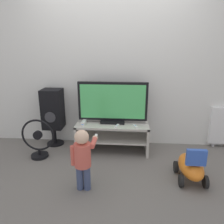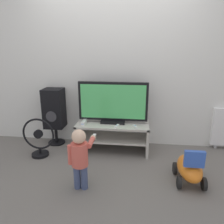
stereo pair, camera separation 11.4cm
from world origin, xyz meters
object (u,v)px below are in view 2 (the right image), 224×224
television (113,103)px  ride_on_toy (190,168)px  remote_primary (135,126)px  remote_secondary (117,126)px  speaker_tower (54,110)px  game_console (84,122)px  child (80,154)px  floor_fan (39,139)px

television → ride_on_toy: television is taller
remote_primary → ride_on_toy: bearing=-41.5°
remote_primary → remote_secondary: (-0.26, -0.01, 0.00)m
remote_primary → speaker_tower: bearing=168.0°
game_console → ride_on_toy: game_console is taller
speaker_tower → ride_on_toy: bearing=-23.7°
television → remote_primary: (0.34, -0.16, -0.29)m
remote_secondary → television: bearing=112.8°
child → floor_fan: 1.06m
child → speaker_tower: 1.34m
speaker_tower → floor_fan: speaker_tower is taller
remote_primary → speaker_tower: speaker_tower is taller
television → remote_primary: 0.48m
remote_secondary → floor_fan: bearing=-171.8°
game_console → remote_secondary: game_console is taller
floor_fan → speaker_tower: bearing=79.5°
child → floor_fan: bearing=139.8°
game_console → remote_primary: game_console is taller
remote_primary → child: 1.03m
ride_on_toy → remote_secondary: bearing=148.4°
remote_primary → speaker_tower: 1.33m
floor_fan → ride_on_toy: floor_fan is taller
speaker_tower → ride_on_toy: size_ratio=1.66×
game_console → speaker_tower: speaker_tower is taller
child → floor_fan: child is taller
remote_secondary → child: size_ratio=0.19×
remote_primary → game_console: bearing=175.7°
game_console → floor_fan: (-0.62, -0.23, -0.21)m
game_console → speaker_tower: size_ratio=0.19×
child → speaker_tower: size_ratio=0.78×
remote_primary → speaker_tower: (-1.30, 0.28, 0.13)m
child → television: bearing=76.4°
television → ride_on_toy: bearing=-36.8°
child → speaker_tower: (-0.71, 1.13, 0.16)m
remote_secondary → speaker_tower: (-1.03, 0.29, 0.13)m
game_console → remote_secondary: (0.50, -0.07, -0.01)m
remote_primary → ride_on_toy: ride_on_toy is taller
television → child: (-0.25, -1.01, -0.32)m
remote_secondary → child: child is taller
remote_primary → remote_secondary: 0.26m
television → floor_fan: television is taller
television → ride_on_toy: size_ratio=1.85×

